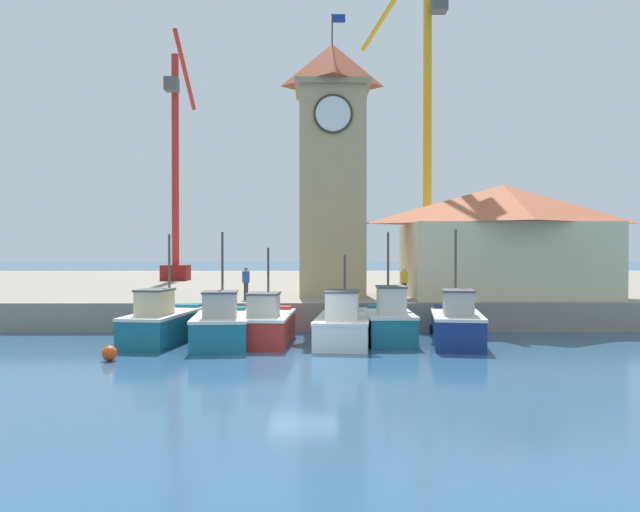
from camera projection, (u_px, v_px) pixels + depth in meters
ground_plane at (303, 357)px, 22.34m from camera, size 300.00×300.00×0.00m
quay_wharf at (310, 289)px, 48.63m from camera, size 120.00×40.00×1.35m
fishing_boat_far_left at (163, 323)px, 25.67m from camera, size 2.64×5.37×4.48m
fishing_boat_left_outer at (221, 326)px, 24.84m from camera, size 2.49×4.65×4.55m
fishing_boat_left_inner at (266, 325)px, 25.43m from camera, size 2.27×4.64×3.91m
fishing_boat_mid_left at (344, 326)px, 25.26m from camera, size 2.66×5.12×3.61m
fishing_boat_center at (389, 323)px, 25.81m from camera, size 2.01×4.13×4.56m
fishing_boat_mid_right at (457, 325)px, 25.12m from camera, size 2.61×4.96×4.67m
clock_tower at (332, 164)px, 33.35m from camera, size 3.92×3.92×15.06m
warehouse_right at (503, 239)px, 32.60m from camera, size 10.36×6.86×5.84m
port_crane_near at (424, 154)px, 40.94m from camera, size 4.77×10.17×22.28m
port_crane_far at (176, 189)px, 48.78m from camera, size 2.00×9.70×19.65m
mooring_buoy at (109, 353)px, 21.50m from camera, size 0.53×0.53×0.53m
dock_worker_near_tower at (246, 283)px, 30.37m from camera, size 0.34×0.22×1.62m
dock_worker_along_quay at (404, 283)px, 30.00m from camera, size 0.34×0.22×1.62m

